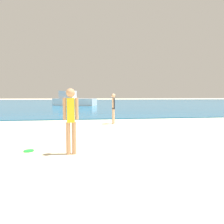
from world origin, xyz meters
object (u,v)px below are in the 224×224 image
frisbee (29,151)px  boat_near (73,100)px  person_distant (113,107)px  person_standing (71,117)px

frisbee → boat_near: (-0.13, 23.59, 0.76)m
frisbee → boat_near: size_ratio=0.04×
frisbee → person_distant: 5.59m
person_standing → frisbee: person_standing is taller
person_standing → frisbee: (-1.12, 0.41, -0.91)m
frisbee → boat_near: bearing=90.3°
person_standing → person_distant: 5.40m
person_standing → boat_near: 24.03m
person_distant → boat_near: (-3.05, 18.90, -0.11)m
frisbee → person_distant: bearing=58.1°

